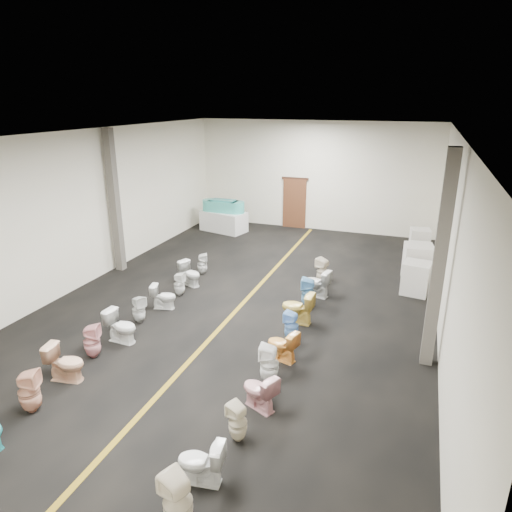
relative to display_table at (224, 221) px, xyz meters
The scene contains 36 objects.
floor 7.22m from the display_table, 61.61° to the right, with size 16.00×16.00×0.00m, color black.
ceiling 8.28m from the display_table, 61.61° to the right, with size 16.00×16.00×0.00m, color black.
wall_back 4.22m from the display_table, 25.83° to the left, with size 10.00×10.00×0.00m, color silver.
wall_left 6.78m from the display_table, 103.93° to the right, with size 16.00×16.00×0.00m, color silver.
wall_right 10.70m from the display_table, 36.96° to the right, with size 16.00×16.00×0.00m, color silver.
aisle_stripe 7.22m from the display_table, 61.61° to the right, with size 0.12×15.60×0.01m, color #856613.
back_door 3.14m from the display_table, 31.33° to the left, with size 1.00×0.10×2.10m, color #562D19.
door_frame 3.52m from the display_table, 31.49° to the left, with size 1.15×0.08×0.10m, color #331C11.
column_left 5.80m from the display_table, 103.91° to the right, with size 0.25×0.25×4.50m, color #59544C.
column_right 11.48m from the display_table, 43.80° to the right, with size 0.25×0.25×4.50m, color #59544C.
display_table is the anchor object (origin of this frame).
bathtub 0.65m from the display_table, behind, with size 1.86×0.69×0.55m.
appliance_crate_a 8.83m from the display_table, 27.62° to the right, with size 0.73×0.73×0.93m, color silver.
appliance_crate_b 8.40m from the display_table, 21.32° to the right, with size 0.83×0.83×1.14m, color silver.
appliance_crate_c 7.99m from the display_table, 11.47° to the right, with size 0.67×0.67×0.76m, color silver.
appliance_crate_d 7.84m from the display_table, ahead, with size 0.66×0.66×0.95m, color silver.
toilet_left_1 12.08m from the display_table, 82.61° to the right, with size 0.37×0.38×0.83m, color #EAA989.
toilet_left_2 11.07m from the display_table, 82.44° to the right, with size 0.43×0.75×0.77m, color #E8B28D.
toilet_left_3 10.21m from the display_table, 82.16° to the right, with size 0.35×0.36×0.78m, color pink.
toilet_left_4 9.45m from the display_table, 80.43° to the right, with size 0.43×0.75×0.77m, color white.
toilet_left_5 8.49m from the display_table, 80.46° to the right, with size 0.32×0.33×0.71m, color silver.
toilet_left_6 7.60m from the display_table, 78.21° to the right, with size 0.37×0.65×0.67m, color white.
toilet_left_7 6.73m from the display_table, 76.85° to the right, with size 0.31×0.32×0.69m, color white.
toilet_left_8 5.96m from the display_table, 75.69° to the right, with size 0.41×0.72×0.73m, color silver.
toilet_left_9 5.02m from the display_table, 73.88° to the right, with size 0.31×0.31×0.68m, color silver.
toilet_right_0 14.16m from the display_table, 68.45° to the right, with size 0.39×0.40×0.86m, color #F5E7CA.
toilet_right_1 13.40m from the display_table, 67.49° to the right, with size 0.40×0.69×0.71m, color white.
toilet_right_2 12.56m from the display_table, 65.04° to the right, with size 0.31×0.32×0.69m, color beige.
toilet_right_3 11.78m from the display_table, 62.99° to the right, with size 0.40×0.70×0.72m, color pink.
toilet_right_4 11.01m from the display_table, 61.42° to the right, with size 0.37×0.38×0.82m, color white.
toilet_right_5 10.26m from the display_table, 59.12° to the right, with size 0.39×0.69×0.71m, color #EE9E42.
toilet_right_6 9.48m from the display_table, 56.60° to the right, with size 0.32×0.33×0.72m, color #7DB6F5.
toilet_right_7 8.69m from the display_table, 53.90° to the right, with size 0.46×0.80×0.82m, color #DFBE53.
toilet_right_8 7.98m from the display_table, 49.63° to the right, with size 0.38×0.39×0.84m, color #66A4D4.
toilet_right_9 7.41m from the display_table, 45.41° to the right, with size 0.45×0.78×0.80m, color silver.
toilet_right_10 6.76m from the display_table, 39.96° to the right, with size 0.37×0.38×0.82m, color beige.
Camera 1 is at (4.25, -10.68, 5.33)m, focal length 32.00 mm.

